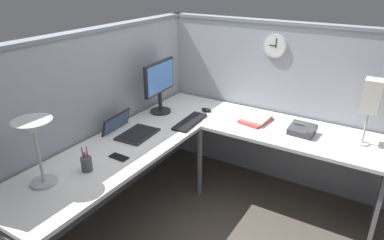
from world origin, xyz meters
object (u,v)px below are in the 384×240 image
at_px(monitor, 160,83).
at_px(wall_clock, 275,46).
at_px(pen_cup, 87,164).
at_px(keyboard, 190,122).
at_px(laptop, 128,130).
at_px(computer_mouse, 206,110).
at_px(office_phone, 303,130).
at_px(book_stack, 256,119).
at_px(desk_lamp_paper, 372,98).
at_px(cell_phone, 119,157).
at_px(desk_lamp_dome, 34,132).

height_order(monitor, wall_clock, wall_clock).
bearing_deg(pen_cup, keyboard, -9.77).
xyz_separation_m(laptop, computer_mouse, (0.76, -0.33, -0.01)).
xyz_separation_m(computer_mouse, office_phone, (-0.02, -0.94, 0.02)).
xyz_separation_m(pen_cup, office_phone, (1.35, -1.11, -0.02)).
bearing_deg(pen_cup, monitor, 9.94).
xyz_separation_m(keyboard, wall_clock, (0.66, -0.51, 0.62)).
bearing_deg(book_stack, desk_lamp_paper, -88.09).
relative_size(laptop, cell_phone, 2.80).
height_order(computer_mouse, pen_cup, pen_cup).
distance_m(monitor, pen_cup, 1.16).
bearing_deg(pen_cup, desk_lamp_paper, -47.60).
distance_m(laptop, desk_lamp_paper, 1.94).
height_order(pen_cup, office_phone, pen_cup).
bearing_deg(book_stack, computer_mouse, 93.20).
bearing_deg(computer_mouse, desk_lamp_dome, 169.69).
height_order(keyboard, pen_cup, pen_cup).
bearing_deg(wall_clock, desk_lamp_paper, -108.48).
xyz_separation_m(monitor, pen_cup, (-1.12, -0.20, -0.24)).
bearing_deg(pen_cup, office_phone, -39.50).
height_order(keyboard, office_phone, office_phone).
distance_m(computer_mouse, book_stack, 0.51).
relative_size(laptop, book_stack, 1.28).
xyz_separation_m(monitor, book_stack, (0.27, -0.88, -0.27)).
height_order(monitor, office_phone, monitor).
distance_m(pen_cup, book_stack, 1.55).
distance_m(monitor, cell_phone, 0.96).
distance_m(desk_lamp_dome, office_phone, 2.05).
relative_size(desk_lamp_dome, office_phone, 2.06).
xyz_separation_m(pen_cup, desk_lamp_paper, (1.42, -1.56, 0.33)).
height_order(cell_phone, wall_clock, wall_clock).
relative_size(monitor, wall_clock, 2.27).
bearing_deg(cell_phone, desk_lamp_paper, -51.13).
relative_size(keyboard, office_phone, 1.99).
bearing_deg(monitor, pen_cup, -170.06).
xyz_separation_m(laptop, book_stack, (0.79, -0.84, -0.00)).
distance_m(pen_cup, wall_clock, 1.94).
distance_m(book_stack, wall_clock, 0.69).
relative_size(computer_mouse, book_stack, 0.33).
relative_size(desk_lamp_dome, book_stack, 1.41).
height_order(desk_lamp_dome, wall_clock, wall_clock).
relative_size(pen_cup, book_stack, 0.57).
relative_size(desk_lamp_dome, wall_clock, 2.02).
bearing_deg(laptop, pen_cup, -165.52).
distance_m(office_phone, wall_clock, 0.81).
bearing_deg(desk_lamp_paper, cell_phone, 128.35).
bearing_deg(monitor, computer_mouse, -56.59).
relative_size(monitor, office_phone, 2.31).
bearing_deg(computer_mouse, monitor, 123.41).
relative_size(cell_phone, desk_lamp_paper, 0.27).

